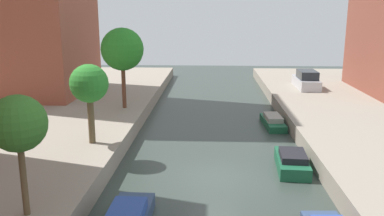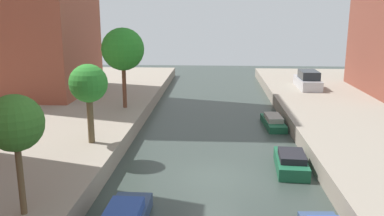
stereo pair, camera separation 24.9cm
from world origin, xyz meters
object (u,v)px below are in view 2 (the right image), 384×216
at_px(street_tree_2, 88,84).
at_px(moored_boat_right_3, 291,162).
at_px(street_tree_1, 15,124).
at_px(moored_boat_right_4, 273,122).
at_px(street_tree_3, 123,49).
at_px(parked_car, 308,81).

relative_size(street_tree_2, moored_boat_right_3, 1.19).
distance_m(street_tree_1, moored_boat_right_4, 18.94).
xyz_separation_m(street_tree_1, moored_boat_right_4, (10.67, 15.16, -3.90)).
bearing_deg(street_tree_3, parked_car, 29.78).
bearing_deg(parked_car, street_tree_1, -121.35).
distance_m(street_tree_3, moored_boat_right_3, 14.60).
height_order(street_tree_1, parked_car, street_tree_1).
xyz_separation_m(street_tree_3, moored_boat_right_4, (10.67, -0.91, -4.89)).
relative_size(street_tree_1, street_tree_3, 0.73).
bearing_deg(moored_boat_right_4, street_tree_3, 175.11).
height_order(parked_car, moored_boat_right_3, parked_car).
bearing_deg(moored_boat_right_3, parked_car, 75.43).
height_order(street_tree_3, moored_boat_right_3, street_tree_3).
bearing_deg(moored_boat_right_4, parked_car, 65.37).
bearing_deg(parked_car, moored_boat_right_3, -104.57).
bearing_deg(moored_boat_right_4, street_tree_1, -125.14).
bearing_deg(moored_boat_right_4, street_tree_2, -145.73).
bearing_deg(street_tree_3, moored_boat_right_3, -40.58).
bearing_deg(street_tree_2, moored_boat_right_4, 34.27).
bearing_deg(street_tree_1, street_tree_3, 90.00).
height_order(street_tree_3, moored_boat_right_4, street_tree_3).
distance_m(street_tree_1, moored_boat_right_3, 13.22).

